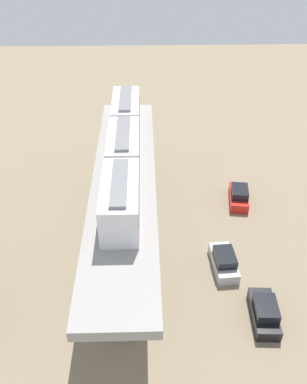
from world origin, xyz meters
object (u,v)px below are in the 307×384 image
object	(u,v)px
train	(124,150)
parked_car_black	(264,312)
parked_car_red	(239,196)
parked_car_silver	(224,261)

from	to	relation	value
train	parked_car_black	world-z (taller)	train
train	parked_car_red	distance (m)	14.53
parked_car_black	parked_car_silver	distance (m)	5.72
parked_car_red	train	bearing A→B (deg)	26.88
parked_car_black	parked_car_red	size ratio (longest dim) A/B	0.97
parked_car_red	parked_car_silver	distance (m)	9.73
parked_car_red	parked_car_silver	bearing A→B (deg)	79.42
parked_car_black	train	bearing A→B (deg)	-42.02
train	parked_car_black	size ratio (longest dim) A/B	4.78
parked_car_black	parked_car_red	distance (m)	14.54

